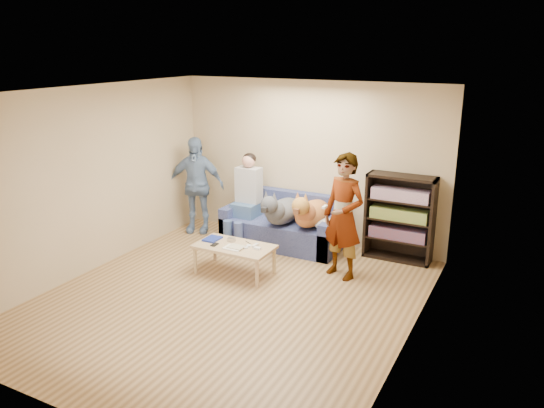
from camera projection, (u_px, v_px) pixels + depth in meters
The scene contains 27 objects.
ground at pixel (229, 299), 6.75m from camera, with size 5.00×5.00×0.00m, color brown.
ceiling at pixel (223, 92), 6.00m from camera, with size 5.00×5.00×0.00m, color white.
wall_back at pixel (309, 162), 8.50m from camera, with size 4.50×4.50×0.00m, color tan.
wall_front at pixel (60, 280), 4.26m from camera, with size 4.50×4.50×0.00m, color tan.
wall_left at pixel (89, 181), 7.37m from camera, with size 5.00×5.00×0.00m, color tan.
wall_right at pixel (414, 231), 5.38m from camera, with size 5.00×5.00×0.00m, color tan.
blanket at pixel (329, 225), 7.98m from camera, with size 0.47×0.40×0.16m, color #AFAFB4.
person_standing_right at pixel (343, 216), 7.20m from camera, with size 0.64×0.42×1.75m, color gray.
person_standing_left at pixel (196, 185), 9.00m from camera, with size 0.97×0.40×1.65m, color #6E83B0.
held_controller at pixel (325, 207), 7.07m from camera, with size 0.04×0.12×0.03m, color white.
notebook_blue at pixel (212, 239), 7.63m from camera, with size 0.20×0.26×0.03m, color navy.
papers at pixel (234, 248), 7.30m from camera, with size 0.26×0.20×0.01m, color white.
magazine at pixel (236, 247), 7.30m from camera, with size 0.22×0.17×0.01m, color #BDB497.
camera_silver at pixel (231, 240), 7.56m from camera, with size 0.11×0.06×0.05m, color #B0B0B5.
controller_a at pixel (255, 245), 7.37m from camera, with size 0.04×0.13×0.03m, color silver.
controller_b at pixel (257, 248), 7.27m from camera, with size 0.09×0.06×0.03m, color white.
headphone_cup_a at pixel (246, 248), 7.30m from camera, with size 0.07×0.07×0.02m, color silver.
headphone_cup_b at pixel (249, 246), 7.37m from camera, with size 0.07×0.07×0.02m, color white.
pen_orange at pixel (227, 249), 7.28m from camera, with size 0.01×0.01×0.14m, color orange.
pen_black at pixel (248, 242), 7.51m from camera, with size 0.01×0.01×0.14m, color black.
wallet at pixel (215, 245), 7.42m from camera, with size 0.07×0.12×0.01m, color black.
sofa at pixel (284, 227), 8.56m from camera, with size 1.90×0.85×0.82m.
person_seated at pixel (246, 195), 8.59m from camera, with size 0.40×0.73×1.47m.
dog_gray at pixel (281, 210), 8.22m from camera, with size 0.43×1.26×0.62m.
dog_tan at pixel (310, 213), 8.10m from camera, with size 0.44×1.18×0.63m.
coffee_table at pixel (234, 248), 7.43m from camera, with size 1.10×0.60×0.42m.
bookshelf at pixel (400, 216), 7.85m from camera, with size 1.00×0.34×1.30m.
Camera 1 is at (3.31, -5.17, 3.12)m, focal length 35.00 mm.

